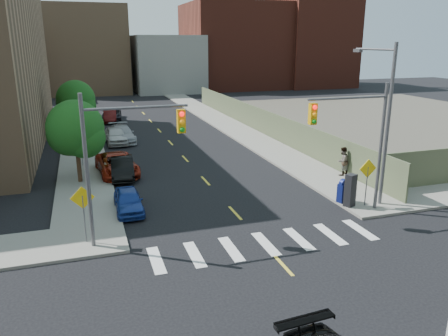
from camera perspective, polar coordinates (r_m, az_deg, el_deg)
ground at (r=17.44m, az=10.54°, el=-15.28°), size 160.00×160.00×0.00m
sidewalk_nw at (r=55.16m, az=-18.17°, el=6.11°), size 3.50×73.00×0.15m
sidewalk_ne at (r=57.21m, az=-2.38°, el=7.24°), size 3.50×73.00×0.15m
fence_north at (r=45.01m, az=4.57°, el=6.25°), size 0.12×44.00×2.50m
gravel_lot at (r=56.39m, az=21.39°, el=5.96°), size 36.00×42.00×0.06m
bg_bldg_midwest at (r=84.95m, az=-17.59°, el=14.51°), size 14.00×16.00×15.00m
bg_bldg_center at (r=84.45m, az=-7.64°, el=13.39°), size 12.00×16.00×10.00m
bg_bldg_east at (r=89.89m, az=1.18°, el=15.61°), size 18.00×18.00×16.00m
bg_bldg_fareast at (r=94.56m, az=11.17°, el=15.96°), size 14.00×16.00×18.00m
smokestack at (r=96.67m, az=13.54°, el=18.79°), size 1.80×1.80×28.00m
signal_nw at (r=19.51m, az=-13.24°, el=2.44°), size 4.59×0.30×7.00m
signal_ne at (r=23.64m, az=17.08°, el=4.53°), size 4.59×0.30×7.00m
streetlight_ne at (r=25.54m, az=20.18°, el=6.66°), size 0.25×3.70×9.00m
warn_sign_nw at (r=20.67m, az=-17.94°, el=-4.51°), size 1.06×0.06×2.83m
warn_sign_ne at (r=25.32m, az=18.23°, el=-0.74°), size 1.06×0.06×2.83m
warn_sign_midwest at (r=33.68m, az=-18.23°, el=3.36°), size 1.06×0.06×2.83m
tree_west_near at (r=29.51m, az=-18.82°, el=4.52°), size 3.66×3.64×5.52m
tree_west_far at (r=44.33m, az=-18.77°, el=8.21°), size 3.66×3.64×5.52m
parked_car_blue at (r=24.52m, az=-12.39°, el=-4.22°), size 1.50×3.68×1.25m
parked_car_black at (r=30.67m, az=-13.13°, el=0.04°), size 1.75×4.33×1.40m
parked_car_red at (r=31.38m, az=-13.80°, el=0.46°), size 2.94×5.57×1.49m
parked_car_silver at (r=41.71m, az=-13.21°, el=4.37°), size 2.35×5.27×1.50m
parked_car_white at (r=41.03m, az=-13.96°, el=4.16°), size 2.01×4.60×1.54m
parked_car_maroon at (r=52.28m, az=-14.64°, el=6.53°), size 1.74×4.16×1.34m
parked_car_grey at (r=54.23m, az=-14.45°, el=6.87°), size 2.59×4.90×1.31m
mailbox at (r=25.83m, az=15.29°, el=-2.90°), size 0.64×0.54×1.38m
payphone at (r=25.22m, az=16.16°, el=-2.82°), size 0.68×0.62×1.85m
pedestrian_west at (r=30.24m, az=-15.18°, el=0.31°), size 0.62×0.75×1.75m
pedestrian_east at (r=30.93m, az=15.22°, el=0.86°), size 1.17×1.05×1.97m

